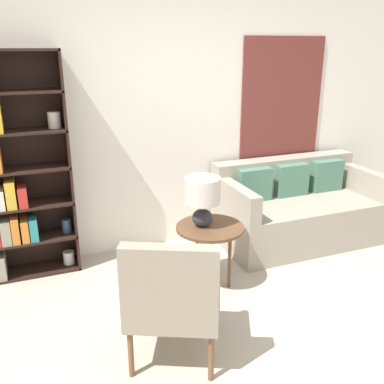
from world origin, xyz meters
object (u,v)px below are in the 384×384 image
object	(u,v)px
side_table	(210,232)
bookshelf	(5,175)
armchair	(172,295)
couch	(296,210)
table_lamp	(203,196)

from	to	relation	value
side_table	bookshelf	bearing A→B (deg)	152.17
armchair	couch	world-z (taller)	armchair
bookshelf	table_lamp	bearing A→B (deg)	-27.67
couch	side_table	xyz separation A→B (m)	(-1.24, -0.54, 0.17)
bookshelf	table_lamp	size ratio (longest dim) A/B	4.68
bookshelf	side_table	xyz separation A→B (m)	(1.53, -0.81, -0.44)
couch	table_lamp	world-z (taller)	table_lamp
bookshelf	side_table	distance (m)	1.79
couch	table_lamp	size ratio (longest dim) A/B	3.97
bookshelf	armchair	xyz separation A→B (m)	(0.93, -1.60, -0.44)
armchair	side_table	bearing A→B (deg)	52.60
bookshelf	table_lamp	distance (m)	1.67
table_lamp	armchair	bearing A→B (deg)	-123.65
armchair	bookshelf	bearing A→B (deg)	120.22
bookshelf	armchair	world-z (taller)	bookshelf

